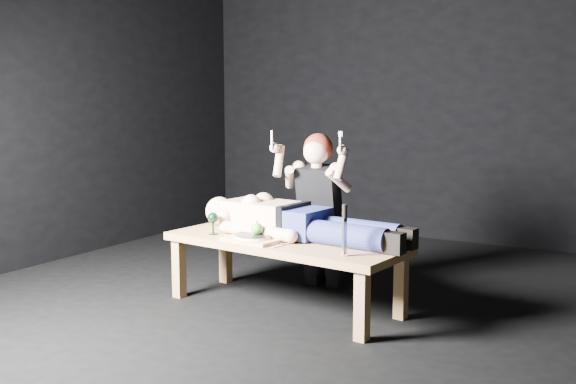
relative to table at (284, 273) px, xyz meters
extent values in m
plane|color=black|center=(0.18, 0.13, -0.23)|extent=(5.00, 5.00, 0.00)
plane|color=black|center=(0.18, 2.63, 1.27)|extent=(5.00, 0.00, 5.00)
cube|color=#A87B47|center=(0.00, 0.00, 0.00)|extent=(1.64, 0.77, 0.45)
cube|color=tan|center=(-0.14, -0.14, 0.24)|extent=(0.39, 0.30, 0.02)
cylinder|color=white|center=(-0.14, -0.14, 0.26)|extent=(0.27, 0.27, 0.02)
sphere|color=#4E8D1D|center=(-0.12, -0.13, 0.30)|extent=(0.08, 0.08, 0.08)
cube|color=#B2B2B7|center=(-0.35, -0.15, 0.23)|extent=(0.02, 0.17, 0.01)
cube|color=#B2B2B7|center=(0.09, -0.18, 0.23)|extent=(0.04, 0.17, 0.01)
cube|color=#B2B2B7|center=(0.03, -0.12, 0.23)|extent=(0.14, 0.12, 0.01)
camera|label=1|loc=(2.10, -3.60, 1.09)|focal=41.39mm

